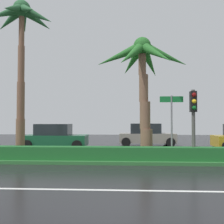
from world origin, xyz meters
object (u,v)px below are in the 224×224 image
at_px(palm_tree_centre_left, 143,67).
at_px(street_name_sign, 172,118).
at_px(car_in_traffic_leading, 55,137).
at_px(car_in_traffic_second, 147,135).
at_px(palm_tree_mid_left, 22,28).
at_px(traffic_signal_median_right, 193,111).

distance_m(palm_tree_centre_left, street_name_sign, 3.04).
relative_size(car_in_traffic_leading, car_in_traffic_second, 1.00).
bearing_deg(car_in_traffic_leading, palm_tree_mid_left, -96.90).
bearing_deg(traffic_signal_median_right, palm_tree_centre_left, 155.49).
bearing_deg(palm_tree_centre_left, car_in_traffic_leading, 142.39).
relative_size(palm_tree_mid_left, car_in_traffic_leading, 1.89).
height_order(traffic_signal_median_right, car_in_traffic_second, traffic_signal_median_right).
distance_m(palm_tree_centre_left, car_in_traffic_leading, 8.22).
bearing_deg(street_name_sign, palm_tree_mid_left, 174.71).
bearing_deg(car_in_traffic_second, traffic_signal_median_right, -79.44).
relative_size(traffic_signal_median_right, car_in_traffic_second, 0.75).
xyz_separation_m(palm_tree_mid_left, car_in_traffic_leading, (0.55, 4.51, -5.94)).
relative_size(palm_tree_centre_left, car_in_traffic_second, 1.41).
distance_m(palm_tree_mid_left, palm_tree_centre_left, 6.62).
distance_m(palm_tree_centre_left, traffic_signal_median_right, 3.40).
relative_size(palm_tree_centre_left, street_name_sign, 2.02).
bearing_deg(car_in_traffic_leading, palm_tree_centre_left, -37.61).
distance_m(traffic_signal_median_right, car_in_traffic_leading, 9.80).
xyz_separation_m(street_name_sign, car_in_traffic_second, (-0.56, 7.90, -1.25)).
xyz_separation_m(traffic_signal_median_right, car_in_traffic_second, (-1.52, 8.14, -1.56)).
distance_m(palm_tree_mid_left, traffic_signal_median_right, 9.65).
bearing_deg(car_in_traffic_leading, street_name_sign, -36.49).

